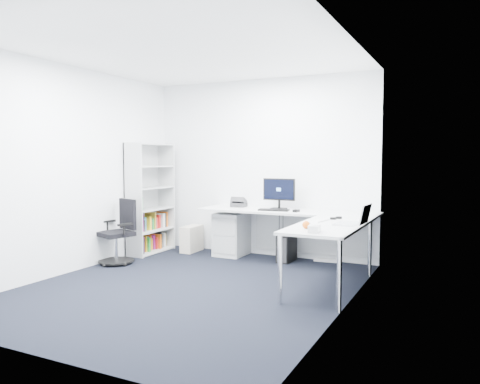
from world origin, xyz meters
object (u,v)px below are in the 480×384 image
at_px(laptop, 347,214).
at_px(task_chair, 116,232).
at_px(bookshelf, 150,198).
at_px(monitor, 279,193).
at_px(l_desk, 277,240).

bearing_deg(laptop, task_chair, -173.15).
bearing_deg(laptop, bookshelf, 171.79).
bearing_deg(laptop, monitor, 143.07).
xyz_separation_m(l_desk, monitor, (-0.15, 0.43, 0.61)).
relative_size(bookshelf, task_chair, 1.90).
xyz_separation_m(bookshelf, task_chair, (0.04, -0.87, -0.41)).
relative_size(task_chair, laptop, 2.60).
height_order(l_desk, laptop, laptop).
height_order(task_chair, monitor, monitor).
distance_m(monitor, laptop, 1.67).
bearing_deg(monitor, bookshelf, -170.68).
xyz_separation_m(task_chair, monitor, (1.98, 1.25, 0.53)).
relative_size(l_desk, bookshelf, 1.49).
relative_size(bookshelf, monitor, 3.57).
distance_m(l_desk, laptop, 1.38).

